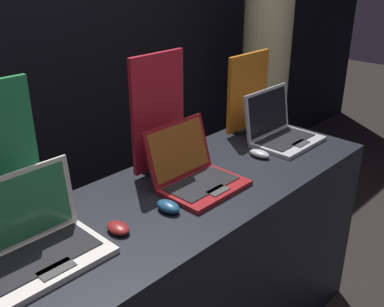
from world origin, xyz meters
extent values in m
cube|color=black|center=(0.00, 1.56, 1.40)|extent=(8.00, 0.05, 2.80)
cube|color=black|center=(0.00, 0.33, 0.47)|extent=(1.83, 0.66, 0.94)
cube|color=silver|center=(-0.69, 0.31, 0.95)|extent=(0.40, 0.25, 0.02)
cube|color=black|center=(-0.69, 0.33, 0.96)|extent=(0.35, 0.17, 0.00)
cube|color=#3F3F42|center=(-0.69, 0.24, 0.96)|extent=(0.11, 0.05, 0.00)
cube|color=silver|center=(-0.69, 0.44, 1.08)|extent=(0.40, 0.04, 0.25)
cube|color=#2D7F4C|center=(-0.69, 0.44, 1.08)|extent=(0.36, 0.02, 0.22)
ellipsoid|color=maroon|center=(-0.42, 0.28, 0.96)|extent=(0.06, 0.10, 0.03)
cube|color=black|center=(-0.69, 0.54, 0.95)|extent=(0.16, 0.07, 0.02)
cube|color=maroon|center=(0.01, 0.27, 0.95)|extent=(0.34, 0.24, 0.02)
cube|color=black|center=(0.01, 0.29, 0.96)|extent=(0.30, 0.17, 0.00)
cube|color=#3F3F42|center=(0.01, 0.20, 0.96)|extent=(0.09, 0.05, 0.00)
cube|color=maroon|center=(0.01, 0.42, 1.07)|extent=(0.34, 0.08, 0.23)
cube|color=#A5591E|center=(0.01, 0.42, 1.07)|extent=(0.30, 0.06, 0.20)
ellipsoid|color=navy|center=(-0.21, 0.26, 0.96)|extent=(0.06, 0.10, 0.04)
cube|color=black|center=(0.01, 0.54, 0.95)|extent=(0.16, 0.07, 0.02)
cube|color=red|center=(0.01, 0.54, 1.21)|extent=(0.29, 0.02, 0.50)
cube|color=#B7B7BC|center=(0.67, 0.29, 0.95)|extent=(0.36, 0.24, 0.02)
cube|color=black|center=(0.67, 0.31, 0.96)|extent=(0.31, 0.17, 0.00)
cube|color=#3F3F42|center=(0.67, 0.22, 0.96)|extent=(0.10, 0.05, 0.00)
cube|color=#B7B7BC|center=(0.67, 0.43, 1.08)|extent=(0.36, 0.05, 0.24)
cube|color=black|center=(0.67, 0.42, 1.08)|extent=(0.32, 0.04, 0.21)
ellipsoid|color=#B2B2B7|center=(0.43, 0.30, 0.96)|extent=(0.06, 0.11, 0.03)
cube|color=black|center=(0.67, 0.56, 0.95)|extent=(0.18, 0.07, 0.02)
cube|color=orange|center=(0.67, 0.56, 1.16)|extent=(0.32, 0.02, 0.40)
cylinder|color=#282833|center=(1.48, 1.01, 0.43)|extent=(0.27, 0.27, 0.85)
cylinder|color=beige|center=(1.48, 1.01, 1.21)|extent=(0.34, 0.34, 0.71)
camera|label=1|loc=(-1.20, -0.81, 1.82)|focal=42.00mm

